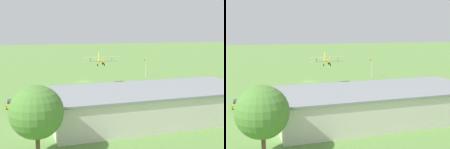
# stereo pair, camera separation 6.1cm
# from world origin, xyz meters

# --- Properties ---
(ground_plane) EXTENTS (400.00, 400.00, 0.00)m
(ground_plane) POSITION_xyz_m (0.00, 0.00, 0.00)
(ground_plane) COLOR #608C42
(hangar) EXTENTS (37.83, 18.50, 5.66)m
(hangar) POSITION_xyz_m (-5.71, 40.56, 2.84)
(hangar) COLOR beige
(hangar) RESTS_ON ground_plane
(biplane) EXTENTS (9.47, 7.29, 3.70)m
(biplane) POSITION_xyz_m (-3.77, 7.72, 7.39)
(biplane) COLOR yellow
(car_green) EXTENTS (2.34, 4.39, 1.55)m
(car_green) POSITION_xyz_m (12.38, 25.93, 0.81)
(car_green) COLOR #1E6B38
(car_green) RESTS_ON ground_plane
(car_yellow) EXTENTS (2.09, 4.20, 1.54)m
(car_yellow) POSITION_xyz_m (19.37, 25.67, 0.81)
(car_yellow) COLOR gold
(car_yellow) RESTS_ON ground_plane
(truck_delivery_white) EXTENTS (2.75, 6.83, 3.22)m
(truck_delivery_white) POSITION_xyz_m (-23.75, 25.43, 1.72)
(truck_delivery_white) COLOR silver
(truck_delivery_white) RESTS_ON ground_plane
(person_crossing_taxiway) EXTENTS (0.52, 0.52, 1.72)m
(person_crossing_taxiway) POSITION_xyz_m (-20.94, 21.49, 0.86)
(person_crossing_taxiway) COLOR #72338C
(person_crossing_taxiway) RESTS_ON ground_plane
(person_by_parked_cars) EXTENTS (0.52, 0.52, 1.71)m
(person_by_parked_cars) POSITION_xyz_m (-18.24, 25.25, 0.86)
(person_by_parked_cars) COLOR #3F3F47
(person_by_parked_cars) RESTS_ON ground_plane
(person_beside_truck) EXTENTS (0.52, 0.52, 1.64)m
(person_beside_truck) POSITION_xyz_m (13.30, 22.52, 0.82)
(person_beside_truck) COLOR beige
(person_beside_truck) RESTS_ON ground_plane
(person_at_fence_line) EXTENTS (0.40, 0.40, 1.54)m
(person_at_fence_line) POSITION_xyz_m (9.94, 22.61, 0.76)
(person_at_fence_line) COLOR beige
(person_at_fence_line) RESTS_ON ground_plane
(tree_behind_hangar_left) EXTENTS (6.91, 6.91, 9.45)m
(tree_behind_hangar_left) POSITION_xyz_m (14.70, 52.28, 5.98)
(tree_behind_hangar_left) COLOR brown
(tree_behind_hangar_left) RESTS_ON ground_plane
(windsock) EXTENTS (1.42, 1.37, 6.14)m
(windsock) POSITION_xyz_m (-20.70, -2.79, 5.40)
(windsock) COLOR silver
(windsock) RESTS_ON ground_plane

